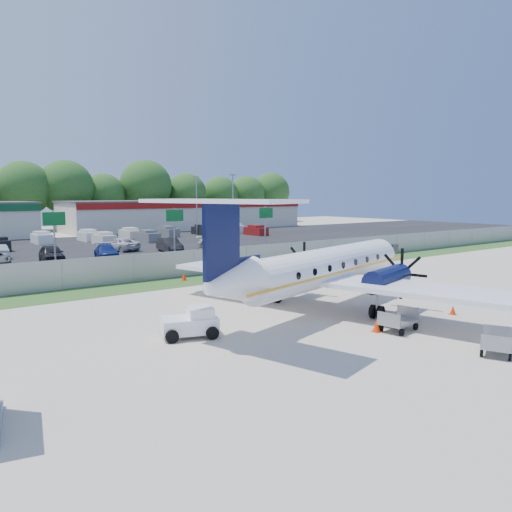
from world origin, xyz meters
TOP-DOWN VIEW (x-y plane):
  - ground at (0.00, 0.00)m, footprint 170.00×170.00m
  - grass_verge at (0.00, 12.00)m, footprint 170.00×4.00m
  - access_road at (0.00, 19.00)m, footprint 170.00×8.00m
  - parking_lot at (0.00, 40.00)m, footprint 170.00×32.00m
  - perimeter_fence at (0.00, 14.00)m, footprint 120.00×0.06m
  - building_east at (26.00, 61.98)m, footprint 44.40×12.40m
  - sign_left at (-8.00, 22.91)m, footprint 1.80×0.26m
  - sign_mid at (3.00, 22.91)m, footprint 1.80×0.26m
  - sign_right at (14.00, 22.91)m, footprint 1.80×0.26m
  - light_pole_ne at (20.00, 38.00)m, footprint 0.90×0.35m
  - light_pole_se at (20.00, 48.00)m, footprint 0.90×0.35m
  - tree_line at (0.00, 74.00)m, footprint 112.00×6.00m
  - aircraft at (-0.28, -0.51)m, footprint 19.87×19.41m
  - pushback_tug at (-8.61, -0.73)m, footprint 2.77×2.40m
  - baggage_cart_near at (-0.53, -5.66)m, footprint 2.04×1.41m
  - baggage_cart_far at (-0.24, -10.13)m, footprint 2.09×1.74m
  - cone_nose at (4.39, -5.38)m, footprint 0.34×0.34m
  - cone_port_wing at (-1.46, -5.17)m, footprint 0.41×0.41m
  - cone_starboard_wing at (-1.86, 12.32)m, footprint 0.42×0.42m
  - road_car_mid at (6.47, 20.49)m, footprint 6.14×3.58m
  - road_car_east at (23.72, 17.99)m, footprint 3.90×1.63m
  - parked_car_b at (-6.91, 28.37)m, footprint 2.50×5.01m
  - parked_car_c at (-1.77, 28.31)m, footprint 2.82×5.00m
  - parked_car_d at (5.67, 29.31)m, footprint 2.47×5.07m
  - parked_car_e at (11.97, 29.65)m, footprint 3.51×5.18m
  - parked_car_g at (1.77, 34.10)m, footprint 3.90×5.67m
  - far_parking_rows at (0.00, 45.00)m, footprint 56.00×10.00m

SIDE VIEW (x-z plane):
  - ground at x=0.00m, z-range 0.00..0.00m
  - tree_line at x=0.00m, z-range -7.00..7.00m
  - road_car_mid at x=6.47m, z-range -0.80..0.80m
  - road_car_east at x=23.72m, z-range -0.66..0.66m
  - parked_car_b at x=-6.91m, z-range -0.82..0.82m
  - parked_car_c at x=-1.77m, z-range -0.68..0.68m
  - parked_car_d at x=5.67m, z-range -0.80..0.80m
  - parked_car_e at x=11.97m, z-range -0.70..0.70m
  - parked_car_g at x=1.77m, z-range -0.72..0.72m
  - far_parking_rows at x=0.00m, z-range -0.80..0.80m
  - grass_verge at x=0.00m, z-range 0.00..0.02m
  - access_road at x=0.00m, z-range 0.00..0.02m
  - parking_lot at x=0.00m, z-range 0.00..0.02m
  - cone_nose at x=4.39m, z-range -0.01..0.47m
  - cone_port_wing at x=-1.46m, z-range -0.02..0.57m
  - cone_starboard_wing at x=-1.86m, z-range -0.02..0.59m
  - baggage_cart_far at x=-0.24m, z-range -0.03..0.91m
  - baggage_cart_near at x=-0.53m, z-range -0.03..0.96m
  - pushback_tug at x=-8.61m, z-range -0.03..1.28m
  - perimeter_fence at x=0.00m, z-range 0.01..2.00m
  - aircraft at x=-0.28m, z-range -0.69..5.38m
  - building_east at x=26.00m, z-range 0.01..5.25m
  - sign_left at x=-8.00m, z-range 1.11..6.11m
  - sign_mid at x=3.00m, z-range 1.11..6.11m
  - sign_right at x=14.00m, z-range 1.11..6.11m
  - light_pole_ne at x=20.00m, z-range 0.69..9.78m
  - light_pole_se at x=20.00m, z-range 0.69..9.78m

